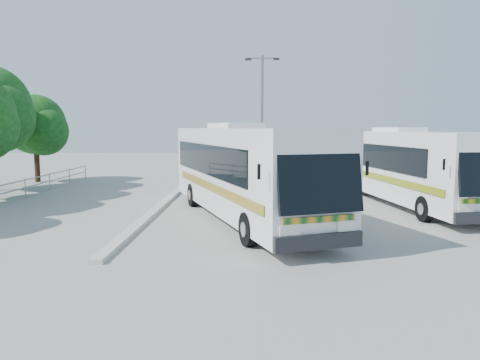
{
  "coord_description": "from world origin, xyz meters",
  "views": [
    {
      "loc": [
        1.89,
        -18.15,
        3.68
      ],
      "look_at": [
        1.44,
        1.41,
        1.49
      ],
      "focal_mm": 35.0,
      "sensor_mm": 36.0,
      "label": 1
    }
  ],
  "objects_px": {
    "coach_main": "(243,170)",
    "tree_far_e": "(36,125)",
    "lamppost": "(262,118)",
    "coach_adjacent": "(407,165)"
  },
  "relations": [
    {
      "from": "coach_main",
      "to": "tree_far_e",
      "type": "bearing_deg",
      "value": 118.21
    },
    {
      "from": "lamppost",
      "to": "coach_main",
      "type": "bearing_deg",
      "value": -95.31
    },
    {
      "from": "coach_adjacent",
      "to": "lamppost",
      "type": "bearing_deg",
      "value": 143.92
    },
    {
      "from": "lamppost",
      "to": "coach_adjacent",
      "type": "bearing_deg",
      "value": -26.32
    },
    {
      "from": "coach_main",
      "to": "lamppost",
      "type": "relative_size",
      "value": 1.74
    },
    {
      "from": "lamppost",
      "to": "tree_far_e",
      "type": "bearing_deg",
      "value": 162.1
    },
    {
      "from": "tree_far_e",
      "to": "lamppost",
      "type": "xyz_separation_m",
      "value": [
        15.13,
        -5.43,
        0.33
      ]
    },
    {
      "from": "coach_main",
      "to": "lamppost",
      "type": "distance_m",
      "value": 7.77
    },
    {
      "from": "tree_far_e",
      "to": "coach_main",
      "type": "xyz_separation_m",
      "value": [
        14.2,
        -12.83,
        -1.88
      ]
    },
    {
      "from": "coach_main",
      "to": "lamppost",
      "type": "height_order",
      "value": "lamppost"
    }
  ]
}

